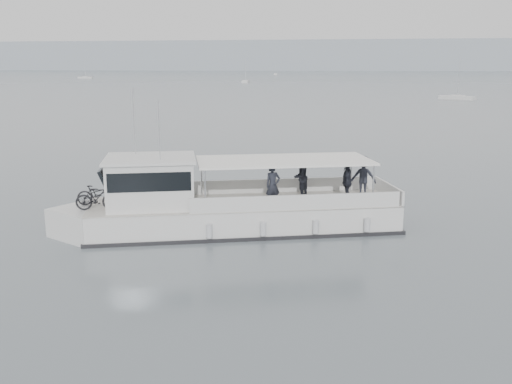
# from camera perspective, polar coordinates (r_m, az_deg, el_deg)

# --- Properties ---
(ground) EXTENTS (1400.00, 1400.00, 0.00)m
(ground) POSITION_cam_1_polar(r_m,az_deg,el_deg) (20.17, 5.03, -6.79)
(ground) COLOR #555F64
(ground) RESTS_ON ground
(headland) EXTENTS (1400.00, 90.00, 28.00)m
(headland) POSITION_cam_1_polar(r_m,az_deg,el_deg) (579.01, 9.90, 13.27)
(headland) COLOR #939EA8
(headland) RESTS_ON ground
(tour_boat) EXTENTS (14.08, 7.16, 5.97)m
(tour_boat) POSITION_cam_1_polar(r_m,az_deg,el_deg) (23.37, -4.23, -1.53)
(tour_boat) COLOR silver
(tour_boat) RESTS_ON ground
(moored_fleet) EXTENTS (319.93, 302.55, 8.41)m
(moored_fleet) POSITION_cam_1_polar(r_m,az_deg,el_deg) (180.77, -0.82, 10.71)
(moored_fleet) COLOR silver
(moored_fleet) RESTS_ON ground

